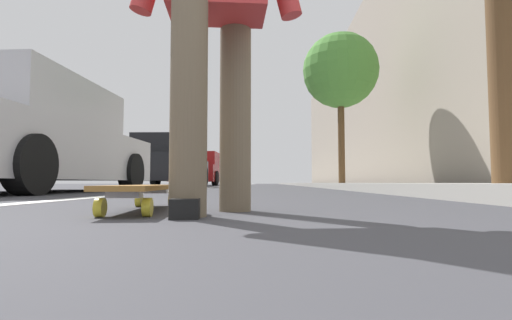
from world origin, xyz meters
name	(u,v)px	position (x,y,z in m)	size (l,w,h in m)	color
ground_plane	(255,187)	(10.00, 0.00, 0.00)	(80.00, 80.00, 0.00)	#38383D
lane_stripe_white	(241,185)	(20.00, 1.12, 0.00)	(52.00, 0.16, 0.01)	silver
sidewalk_curb	(327,184)	(18.00, -3.24, 0.06)	(52.00, 3.20, 0.12)	#9E9B93
building_facade	(360,105)	(22.00, -5.92, 4.80)	(40.00, 1.20, 9.60)	gray
skateboard	(143,190)	(1.22, 0.19, 0.09)	(0.86, 0.29, 0.11)	yellow
parked_car_near	(31,140)	(4.42, 2.79, 0.70)	(4.14, 2.02, 1.46)	#B7B7BC
parked_car_mid	(170,163)	(10.72, 2.59, 0.71)	(4.24, 1.89, 1.48)	black
parked_car_far	(200,170)	(16.60, 2.72, 0.71)	(4.20, 2.12, 1.48)	maroon
traffic_light	(232,130)	(19.05, 1.52, 2.89)	(0.33, 0.28, 4.17)	#2D2D2D
street_tree_mid	(340,71)	(12.14, -2.84, 3.91)	(2.54, 2.54, 5.20)	brown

